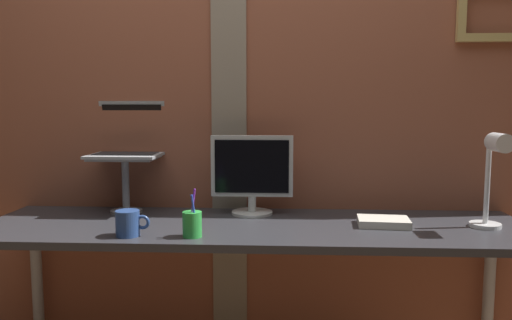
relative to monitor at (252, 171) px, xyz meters
The scene contains 9 objects.
brick_wall_back 0.43m from the monitor, 116.56° to the left, with size 3.70×0.16×2.67m.
desk 0.32m from the monitor, 83.20° to the right, with size 2.21×0.61×0.77m.
monitor is the anchor object (origin of this frame).
laptop_stand 0.56m from the monitor, behind, with size 0.28×0.22×0.25m.
laptop 0.58m from the monitor, behind, with size 0.31×0.29×0.25m.
desk_lamp 0.96m from the monitor, 14.26° to the right, with size 0.12×0.20×0.38m.
pen_cup 0.46m from the monitor, 116.65° to the right, with size 0.07×0.07×0.18m.
coffee_mug 0.60m from the monitor, 138.02° to the right, with size 0.13×0.09×0.10m.
paper_clutter_stack 0.59m from the monitor, 18.91° to the right, with size 0.20×0.14×0.03m, color silver.
Camera 1 is at (0.22, -1.91, 1.26)m, focal length 35.24 mm.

